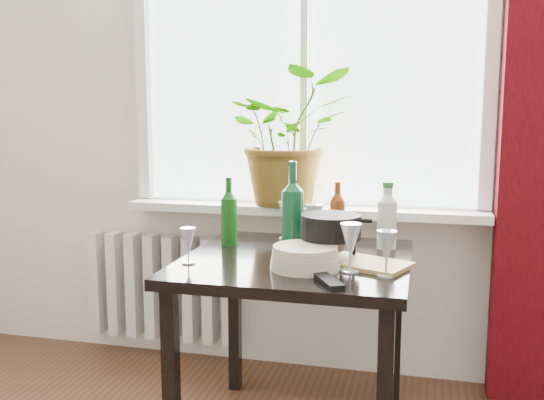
% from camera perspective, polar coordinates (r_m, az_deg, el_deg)
% --- Properties ---
extents(window, '(1.72, 0.08, 1.62)m').
position_cam_1_polar(window, '(2.94, 3.21, 14.38)').
color(window, white).
rests_on(window, ground).
extents(windowsill, '(1.72, 0.20, 0.04)m').
position_cam_1_polar(windowsill, '(2.90, 2.82, -0.91)').
color(windowsill, silver).
rests_on(windowsill, ground).
extents(radiator, '(0.80, 0.10, 0.55)m').
position_cam_1_polar(radiator, '(3.25, -10.33, -8.04)').
color(radiator, silver).
rests_on(radiator, ground).
extents(table, '(0.85, 0.85, 0.74)m').
position_cam_1_polar(table, '(2.34, 2.30, -7.61)').
color(table, black).
rests_on(table, ground).
extents(potted_plant, '(0.74, 0.70, 0.65)m').
position_cam_1_polar(potted_plant, '(2.89, 1.60, 5.92)').
color(potted_plant, '#25711E').
rests_on(potted_plant, windowsill).
extents(wine_bottle_left, '(0.08, 0.08, 0.29)m').
position_cam_1_polar(wine_bottle_left, '(2.51, -4.07, -1.03)').
color(wine_bottle_left, '#0D450D').
rests_on(wine_bottle_left, table).
extents(wine_bottle_right, '(0.11, 0.11, 0.37)m').
position_cam_1_polar(wine_bottle_right, '(2.37, 1.95, -0.59)').
color(wine_bottle_right, '#0C4222').
rests_on(wine_bottle_right, table).
extents(bottle_amber, '(0.08, 0.08, 0.26)m').
position_cam_1_polar(bottle_amber, '(2.58, 6.19, -1.05)').
color(bottle_amber, '#672B0B').
rests_on(bottle_amber, table).
extents(cleaning_bottle, '(0.09, 0.09, 0.27)m').
position_cam_1_polar(cleaning_bottle, '(2.48, 10.78, -1.43)').
color(cleaning_bottle, silver).
rests_on(cleaning_bottle, table).
extents(wineglass_front_right, '(0.08, 0.08, 0.17)m').
position_cam_1_polar(wineglass_front_right, '(2.11, 7.40, -4.42)').
color(wineglass_front_right, silver).
rests_on(wineglass_front_right, table).
extents(wineglass_far_right, '(0.07, 0.07, 0.16)m').
position_cam_1_polar(wineglass_far_right, '(2.07, 10.72, -4.93)').
color(wineglass_far_right, '#B5BCC2').
rests_on(wineglass_far_right, table).
extents(wineglass_back_center, '(0.10, 0.10, 0.18)m').
position_cam_1_polar(wineglass_back_center, '(2.49, 3.99, -2.34)').
color(wineglass_back_center, silver).
rests_on(wineglass_back_center, table).
extents(wineglass_back_left, '(0.09, 0.09, 0.17)m').
position_cam_1_polar(wineglass_back_left, '(2.62, 1.36, -1.90)').
color(wineglass_back_left, silver).
rests_on(wineglass_back_left, table).
extents(wineglass_front_left, '(0.06, 0.06, 0.14)m').
position_cam_1_polar(wineglass_front_left, '(2.23, -7.89, -4.25)').
color(wineglass_front_left, silver).
rests_on(wineglass_front_left, table).
extents(plate_stack, '(0.28, 0.28, 0.08)m').
position_cam_1_polar(plate_stack, '(2.15, 3.15, -5.44)').
color(plate_stack, beige).
rests_on(plate_stack, table).
extents(fondue_pot, '(0.32, 0.30, 0.17)m').
position_cam_1_polar(fondue_pot, '(2.26, 5.55, -3.53)').
color(fondue_pot, black).
rests_on(fondue_pot, table).
extents(tv_remote, '(0.12, 0.17, 0.02)m').
position_cam_1_polar(tv_remote, '(1.98, 5.34, -7.63)').
color(tv_remote, black).
rests_on(tv_remote, table).
extents(cutting_board, '(0.35, 0.29, 0.02)m').
position_cam_1_polar(cutting_board, '(2.22, 8.86, -5.94)').
color(cutting_board, tan).
rests_on(cutting_board, table).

